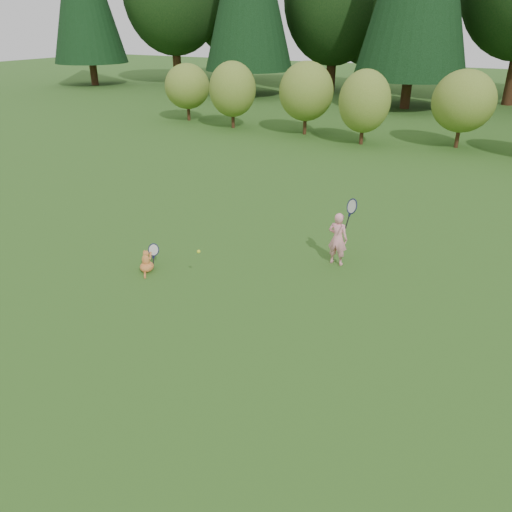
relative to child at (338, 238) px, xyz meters
The scene contains 5 objects.
ground 2.78m from the child, 111.92° to the right, with size 100.00×100.00×0.00m, color #1E4A14.
shrub_row 10.56m from the child, 95.55° to the left, with size 28.00×3.00×2.80m, color olive, non-canonical shape.
child is the anchor object (origin of this frame).
cat 3.59m from the child, 147.03° to the right, with size 0.37×0.64×0.56m.
tennis_ball 2.65m from the child, 134.10° to the right, with size 0.06×0.06×0.06m.
Camera 1 is at (3.72, -5.74, 4.23)m, focal length 35.00 mm.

